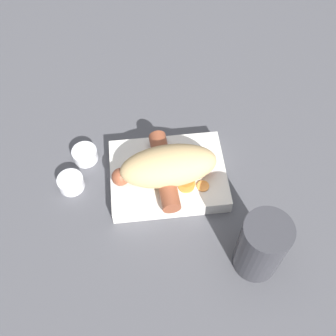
{
  "coord_description": "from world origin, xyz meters",
  "views": [
    {
      "loc": [
        0.04,
        0.4,
        0.67
      ],
      "look_at": [
        0.0,
        0.0,
        0.04
      ],
      "focal_mm": 45.0,
      "sensor_mm": 36.0,
      "label": 1
    }
  ],
  "objects_px": {
    "condiment_cup_near": "(85,155)",
    "condiment_cup_far": "(71,183)",
    "food_tray": "(168,176)",
    "drink_glass": "(261,246)",
    "sausage": "(164,170)",
    "bread_roll": "(167,166)"
  },
  "relations": [
    {
      "from": "food_tray",
      "to": "condiment_cup_near",
      "type": "distance_m",
      "value": 0.16
    },
    {
      "from": "food_tray",
      "to": "drink_glass",
      "type": "height_order",
      "value": "drink_glass"
    },
    {
      "from": "food_tray",
      "to": "sausage",
      "type": "height_order",
      "value": "sausage"
    },
    {
      "from": "bread_roll",
      "to": "condiment_cup_near",
      "type": "relative_size",
      "value": 3.68
    },
    {
      "from": "condiment_cup_near",
      "to": "sausage",
      "type": "bearing_deg",
      "value": 153.0
    },
    {
      "from": "bread_roll",
      "to": "drink_glass",
      "type": "xyz_separation_m",
      "value": [
        -0.13,
        0.16,
        0.0
      ]
    },
    {
      "from": "condiment_cup_near",
      "to": "condiment_cup_far",
      "type": "height_order",
      "value": "same"
    },
    {
      "from": "bread_roll",
      "to": "sausage",
      "type": "bearing_deg",
      "value": -13.96
    },
    {
      "from": "condiment_cup_near",
      "to": "drink_glass",
      "type": "height_order",
      "value": "drink_glass"
    },
    {
      "from": "food_tray",
      "to": "bread_roll",
      "type": "bearing_deg",
      "value": 75.92
    },
    {
      "from": "sausage",
      "to": "condiment_cup_far",
      "type": "distance_m",
      "value": 0.17
    },
    {
      "from": "food_tray",
      "to": "condiment_cup_far",
      "type": "distance_m",
      "value": 0.18
    },
    {
      "from": "condiment_cup_far",
      "to": "drink_glass",
      "type": "relative_size",
      "value": 0.38
    },
    {
      "from": "food_tray",
      "to": "drink_glass",
      "type": "xyz_separation_m",
      "value": [
        -0.13,
        0.17,
        0.05
      ]
    },
    {
      "from": "condiment_cup_near",
      "to": "bread_roll",
      "type": "bearing_deg",
      "value": 153.42
    },
    {
      "from": "condiment_cup_far",
      "to": "drink_glass",
      "type": "distance_m",
      "value": 0.35
    },
    {
      "from": "drink_glass",
      "to": "sausage",
      "type": "bearing_deg",
      "value": -50.82
    },
    {
      "from": "food_tray",
      "to": "drink_glass",
      "type": "relative_size",
      "value": 1.65
    },
    {
      "from": "drink_glass",
      "to": "food_tray",
      "type": "bearing_deg",
      "value": -53.75
    },
    {
      "from": "food_tray",
      "to": "condiment_cup_near",
      "type": "relative_size",
      "value": 4.39
    },
    {
      "from": "food_tray",
      "to": "sausage",
      "type": "relative_size",
      "value": 1.12
    },
    {
      "from": "condiment_cup_far",
      "to": "drink_glass",
      "type": "bearing_deg",
      "value": 149.63
    }
  ]
}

